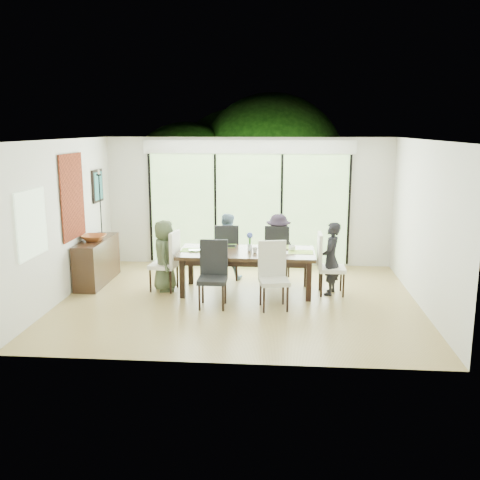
# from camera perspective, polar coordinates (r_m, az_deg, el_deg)

# --- Properties ---
(floor) EXTENTS (6.00, 5.00, 0.01)m
(floor) POSITION_cam_1_polar(r_m,az_deg,el_deg) (9.18, -0.12, -6.47)
(floor) COLOR olive
(floor) RESTS_ON ground
(ceiling) EXTENTS (6.00, 5.00, 0.01)m
(ceiling) POSITION_cam_1_polar(r_m,az_deg,el_deg) (8.71, -0.13, 10.69)
(ceiling) COLOR white
(ceiling) RESTS_ON wall_back
(wall_back) EXTENTS (6.00, 0.02, 2.70)m
(wall_back) POSITION_cam_1_polar(r_m,az_deg,el_deg) (11.32, 0.91, 4.09)
(wall_back) COLOR silver
(wall_back) RESTS_ON floor
(wall_front) EXTENTS (6.00, 0.02, 2.70)m
(wall_front) POSITION_cam_1_polar(r_m,az_deg,el_deg) (6.40, -1.96, -2.01)
(wall_front) COLOR silver
(wall_front) RESTS_ON floor
(wall_left) EXTENTS (0.02, 5.00, 2.70)m
(wall_left) POSITION_cam_1_polar(r_m,az_deg,el_deg) (9.57, -18.41, 2.04)
(wall_left) COLOR white
(wall_left) RESTS_ON floor
(wall_right) EXTENTS (0.02, 5.00, 2.70)m
(wall_right) POSITION_cam_1_polar(r_m,az_deg,el_deg) (9.11, 19.10, 1.52)
(wall_right) COLOR white
(wall_right) RESTS_ON floor
(glass_doors) EXTENTS (4.20, 0.02, 2.30)m
(glass_doors) POSITION_cam_1_polar(r_m,az_deg,el_deg) (11.30, 0.90, 3.31)
(glass_doors) COLOR #598C3F
(glass_doors) RESTS_ON wall_back
(blinds_header) EXTENTS (4.40, 0.06, 0.28)m
(blinds_header) POSITION_cam_1_polar(r_m,az_deg,el_deg) (11.17, 0.91, 9.91)
(blinds_header) COLOR white
(blinds_header) RESTS_ON wall_back
(mullion_a) EXTENTS (0.05, 0.04, 2.30)m
(mullion_a) POSITION_cam_1_polar(r_m,az_deg,el_deg) (11.62, -9.52, 3.38)
(mullion_a) COLOR black
(mullion_a) RESTS_ON wall_back
(mullion_b) EXTENTS (0.05, 0.04, 2.30)m
(mullion_b) POSITION_cam_1_polar(r_m,az_deg,el_deg) (11.36, -2.64, 3.34)
(mullion_b) COLOR black
(mullion_b) RESTS_ON wall_back
(mullion_c) EXTENTS (0.05, 0.04, 2.30)m
(mullion_c) POSITION_cam_1_polar(r_m,az_deg,el_deg) (11.27, 4.45, 3.25)
(mullion_c) COLOR black
(mullion_c) RESTS_ON wall_back
(mullion_d) EXTENTS (0.05, 0.04, 2.30)m
(mullion_d) POSITION_cam_1_polar(r_m,az_deg,el_deg) (11.36, 11.54, 3.11)
(mullion_d) COLOR black
(mullion_d) RESTS_ON wall_back
(side_window) EXTENTS (0.02, 0.90, 1.00)m
(side_window) POSITION_cam_1_polar(r_m,az_deg,el_deg) (8.45, -21.34, 1.63)
(side_window) COLOR #8CAD7F
(side_window) RESTS_ON wall_left
(deck) EXTENTS (6.00, 1.80, 0.10)m
(deck) POSITION_cam_1_polar(r_m,az_deg,el_deg) (12.46, 1.15, -1.75)
(deck) COLOR brown
(deck) RESTS_ON ground
(rail_top) EXTENTS (6.00, 0.08, 0.06)m
(rail_top) POSITION_cam_1_polar(r_m,az_deg,el_deg) (13.11, 1.37, 1.62)
(rail_top) COLOR brown
(rail_top) RESTS_ON deck
(foliage_left) EXTENTS (3.20, 3.20, 3.20)m
(foliage_left) POSITION_cam_1_polar(r_m,az_deg,el_deg) (14.18, -5.70, 5.98)
(foliage_left) COLOR #14380F
(foliage_left) RESTS_ON ground
(foliage_mid) EXTENTS (4.00, 4.00, 4.00)m
(foliage_mid) POSITION_cam_1_polar(r_m,az_deg,el_deg) (14.53, 3.34, 7.58)
(foliage_mid) COLOR #14380F
(foliage_mid) RESTS_ON ground
(foliage_right) EXTENTS (2.80, 2.80, 2.80)m
(foliage_right) POSITION_cam_1_polar(r_m,az_deg,el_deg) (13.86, 10.73, 4.95)
(foliage_right) COLOR #14380F
(foliage_right) RESTS_ON ground
(foliage_far) EXTENTS (3.60, 3.60, 3.60)m
(foliage_far) POSITION_cam_1_polar(r_m,az_deg,el_deg) (15.29, -0.38, 7.14)
(foliage_far) COLOR #14380F
(foliage_far) RESTS_ON ground
(table_top) EXTENTS (2.39, 1.10, 0.06)m
(table_top) POSITION_cam_1_polar(r_m,az_deg,el_deg) (9.45, 0.72, -1.38)
(table_top) COLOR black
(table_top) RESTS_ON floor
(table_apron) EXTENTS (2.19, 0.90, 0.10)m
(table_apron) POSITION_cam_1_polar(r_m,az_deg,el_deg) (9.47, 0.72, -1.91)
(table_apron) COLOR black
(table_apron) RESTS_ON floor
(table_leg_fl) EXTENTS (0.09, 0.09, 0.69)m
(table_leg_fl) POSITION_cam_1_polar(r_m,az_deg,el_deg) (9.26, -6.16, -4.11)
(table_leg_fl) COLOR black
(table_leg_fl) RESTS_ON floor
(table_leg_fr) EXTENTS (0.09, 0.09, 0.69)m
(table_leg_fr) POSITION_cam_1_polar(r_m,az_deg,el_deg) (9.12, 7.34, -4.40)
(table_leg_fr) COLOR black
(table_leg_fr) RESTS_ON floor
(table_leg_bl) EXTENTS (0.09, 0.09, 0.69)m
(table_leg_bl) POSITION_cam_1_polar(r_m,az_deg,el_deg) (10.08, -5.26, -2.77)
(table_leg_bl) COLOR black
(table_leg_bl) RESTS_ON floor
(table_leg_br) EXTENTS (0.09, 0.09, 0.69)m
(table_leg_br) POSITION_cam_1_polar(r_m,az_deg,el_deg) (9.95, 7.11, -3.02)
(table_leg_br) COLOR black
(table_leg_br) RESTS_ON floor
(chair_left_end) EXTENTS (0.51, 0.51, 1.10)m
(chair_left_end) POSITION_cam_1_polar(r_m,az_deg,el_deg) (9.70, -8.16, -2.18)
(chair_left_end) COLOR white
(chair_left_end) RESTS_ON floor
(chair_right_end) EXTENTS (0.46, 0.46, 1.10)m
(chair_right_end) POSITION_cam_1_polar(r_m,az_deg,el_deg) (9.51, 9.78, -2.52)
(chair_right_end) COLOR white
(chair_right_end) RESTS_ON floor
(chair_far_left) EXTENTS (0.51, 0.51, 1.10)m
(chair_far_left) POSITION_cam_1_polar(r_m,az_deg,el_deg) (10.35, -1.45, -1.17)
(chair_far_left) COLOR black
(chair_far_left) RESTS_ON floor
(chair_far_right) EXTENTS (0.51, 0.51, 1.10)m
(chair_far_right) POSITION_cam_1_polar(r_m,az_deg,el_deg) (10.29, 4.09, -1.27)
(chair_far_right) COLOR black
(chair_far_right) RESTS_ON floor
(chair_near_left) EXTENTS (0.46, 0.46, 1.10)m
(chair_near_left) POSITION_cam_1_polar(r_m,az_deg,el_deg) (8.70, -2.96, -3.72)
(chair_near_left) COLOR black
(chair_near_left) RESTS_ON floor
(chair_near_right) EXTENTS (0.53, 0.53, 1.10)m
(chair_near_right) POSITION_cam_1_polar(r_m,az_deg,el_deg) (8.63, 3.65, -3.86)
(chair_near_right) COLOR beige
(chair_near_right) RESTS_ON floor
(person_left_end) EXTENTS (0.44, 0.64, 1.29)m
(person_left_end) POSITION_cam_1_polar(r_m,az_deg,el_deg) (9.67, -8.06, -1.64)
(person_left_end) COLOR #424E34
(person_left_end) RESTS_ON floor
(person_right_end) EXTENTS (0.51, 0.67, 1.29)m
(person_right_end) POSITION_cam_1_polar(r_m,az_deg,el_deg) (9.48, 9.68, -1.97)
(person_right_end) COLOR black
(person_right_end) RESTS_ON floor
(person_far_left) EXTENTS (0.62, 0.41, 1.29)m
(person_far_left) POSITION_cam_1_polar(r_m,az_deg,el_deg) (10.31, -1.47, -0.68)
(person_far_left) COLOR #7491A8
(person_far_left) RESTS_ON floor
(person_far_right) EXTENTS (0.65, 0.47, 1.29)m
(person_far_right) POSITION_cam_1_polar(r_m,az_deg,el_deg) (10.25, 4.10, -0.78)
(person_far_right) COLOR black
(person_far_right) RESTS_ON floor
(placemat_left) EXTENTS (0.44, 0.32, 0.01)m
(placemat_left) POSITION_cam_1_polar(r_m,az_deg,el_deg) (9.55, -4.98, -1.08)
(placemat_left) COLOR #6FA23A
(placemat_left) RESTS_ON table_top
(placemat_right) EXTENTS (0.44, 0.32, 0.01)m
(placemat_right) POSITION_cam_1_polar(r_m,az_deg,el_deg) (9.43, 6.49, -1.28)
(placemat_right) COLOR #98BE43
(placemat_right) RESTS_ON table_top
(placemat_far_l) EXTENTS (0.44, 0.32, 0.01)m
(placemat_far_l) POSITION_cam_1_polar(r_m,az_deg,el_deg) (9.87, -1.73, -0.62)
(placemat_far_l) COLOR #70A239
(placemat_far_l) RESTS_ON table_top
(placemat_far_r) EXTENTS (0.44, 0.32, 0.01)m
(placemat_far_r) POSITION_cam_1_polar(r_m,az_deg,el_deg) (9.81, 4.09, -0.72)
(placemat_far_r) COLOR #96B641
(placemat_far_r) RESTS_ON table_top
(placemat_paper) EXTENTS (0.44, 0.32, 0.01)m
(placemat_paper) POSITION_cam_1_polar(r_m,az_deg,el_deg) (9.20, -2.82, -1.55)
(placemat_paper) COLOR white
(placemat_paper) RESTS_ON table_top
(tablet_far_l) EXTENTS (0.26, 0.18, 0.01)m
(tablet_far_l) POSITION_cam_1_polar(r_m,az_deg,el_deg) (9.81, -1.18, -0.64)
(tablet_far_l) COLOR black
(tablet_far_l) RESTS_ON table_top
(tablet_far_r) EXTENTS (0.24, 0.17, 0.01)m
(tablet_far_r) POSITION_cam_1_polar(r_m,az_deg,el_deg) (9.76, 3.79, -0.73)
(tablet_far_r) COLOR black
(tablet_far_r) RESTS_ON table_top
(papers) EXTENTS (0.30, 0.22, 0.00)m
(papers) POSITION_cam_1_polar(r_m,az_deg,el_deg) (9.37, 4.98, -1.34)
(papers) COLOR white
(papers) RESTS_ON table_top
(platter_base) EXTENTS (0.26, 0.26, 0.02)m
(platter_base) POSITION_cam_1_polar(r_m,az_deg,el_deg) (9.20, -2.82, -1.46)
(platter_base) COLOR white
(platter_base) RESTS_ON table_top
(platter_snacks) EXTENTS (0.20, 0.20, 0.01)m
(platter_snacks) POSITION_cam_1_polar(r_m,az_deg,el_deg) (9.19, -2.83, -1.35)
(platter_snacks) COLOR orange
(platter_snacks) RESTS_ON table_top
(vase) EXTENTS (0.08, 0.08, 0.12)m
(vase) POSITION_cam_1_polar(r_m,az_deg,el_deg) (9.47, 1.05, -0.79)
(vase) COLOR silver
(vase) RESTS_ON table_top
(hyacinth_stems) EXTENTS (0.04, 0.04, 0.16)m
(hyacinth_stems) POSITION_cam_1_polar(r_m,az_deg,el_deg) (9.45, 1.05, -0.08)
(hyacinth_stems) COLOR #337226
(hyacinth_stems) RESTS_ON table_top
(hyacinth_blooms) EXTENTS (0.11, 0.11, 0.11)m
(hyacinth_blooms) POSITION_cam_1_polar(r_m,az_deg,el_deg) (9.43, 1.05, 0.51)
(hyacinth_blooms) COLOR #4959B6
(hyacinth_blooms) RESTS_ON table_top
(laptop) EXTENTS (0.37, 0.27, 0.03)m
(laptop) POSITION_cam_1_polar(r_m,az_deg,el_deg) (9.43, -4.48, -1.17)
(laptop) COLOR silver
(laptop) RESTS_ON table_top
(cup_a) EXTENTS (0.17, 0.17, 0.10)m
(cup_a) POSITION_cam_1_polar(r_m,az_deg,el_deg) (9.65, -3.37, -0.65)
(cup_a) COLOR white
(cup_a) RESTS_ON table_top
(cup_b) EXTENTS (0.13, 0.13, 0.09)m
(cup_b) POSITION_cam_1_polar(r_m,az_deg,el_deg) (9.32, 1.60, -1.09)
(cup_b) COLOR white
(cup_b) RESTS_ON table_top
(cup_c) EXTENTS (0.17, 0.17, 0.10)m
(cup_c) POSITION_cam_1_polar(r_m,az_deg,el_deg) (9.51, 5.58, -0.87)
(cup_c) COLOR white
(cup_c) RESTS_ON table_top
(book) EXTENTS (0.16, 0.22, 0.02)m
(book) POSITION_cam_1_polar(r_m,az_deg,el_deg) (9.47, 2.25, -1.11)
(book) COLOR white
(book) RESTS_ON table_top
(sideboard) EXTENTS (0.42, 1.48, 0.83)m
(sideboard) POSITION_cam_1_polar(r_m,az_deg,el_deg) (10.45, -15.00, -2.19)
(sideboard) COLOR black
(sideboard) RESTS_ON floor
(bowl) EXTENTS (0.44, 0.44, 0.11)m
(bowl) POSITION_cam_1_polar(r_m,az_deg,el_deg) (10.26, -15.32, 0.23)
(bowl) COLOR brown
(bowl) RESTS_ON sideboard
(candlestick_base) EXTENTS (0.09, 0.09, 0.04)m
(candlestick_base) POSITION_cam_1_polar(r_m,az_deg,el_deg) (10.68, -14.51, 0.53)
(candlestick_base) COLOR black
(candlestick_base) RESTS_ON sideboard
(candlestick_shaft) EXTENTS (0.02, 0.02, 1.16)m
(candlestick_shaft) POSITION_cam_1_polar(r_m,az_deg,el_deg) (10.58, -14.67, 3.63)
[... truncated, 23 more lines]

